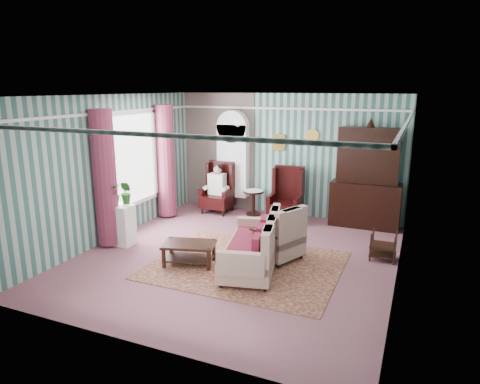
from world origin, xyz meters
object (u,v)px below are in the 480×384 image
at_px(floral_armchair, 277,234).
at_px(sofa, 251,240).
at_px(nest_table, 383,246).
at_px(coffee_table, 189,254).
at_px(wingback_left, 217,188).
at_px(round_side_table, 253,203).
at_px(seated_woman, 217,189).
at_px(plant_stand, 120,225).
at_px(dresser_hutch, 367,175).
at_px(bookcase, 233,166).
at_px(wingback_right, 285,195).

bearing_deg(floral_armchair, sofa, 177.63).
xyz_separation_m(nest_table, coffee_table, (-3.10, -1.56, -0.07)).
bearing_deg(floral_armchair, wingback_left, 69.80).
bearing_deg(round_side_table, wingback_left, -170.54).
relative_size(seated_woman, plant_stand, 1.47).
relative_size(dresser_hutch, seated_woman, 2.00).
bearing_deg(floral_armchair, nest_table, -44.25).
bearing_deg(nest_table, wingback_left, 159.15).
height_order(seated_woman, coffee_table, seated_woman).
distance_m(bookcase, wingback_left, 0.68).
distance_m(bookcase, coffee_table, 3.69).
xyz_separation_m(floral_armchair, coffee_table, (-1.33, -0.86, -0.27)).
relative_size(round_side_table, floral_armchair, 0.64).
xyz_separation_m(round_side_table, coffee_table, (0.07, -3.26, -0.10)).
relative_size(bookcase, nest_table, 4.15).
distance_m(plant_stand, floral_armchair, 3.14).
bearing_deg(plant_stand, sofa, -1.50).
xyz_separation_m(wingback_left, seated_woman, (0.00, 0.00, -0.04)).
xyz_separation_m(round_side_table, plant_stand, (-1.70, -2.90, 0.10)).
xyz_separation_m(wingback_right, seated_woman, (-1.75, 0.00, -0.04)).
bearing_deg(coffee_table, dresser_hutch, 53.17).
distance_m(nest_table, plant_stand, 5.02).
distance_m(wingback_right, sofa, 2.84).
distance_m(wingback_left, round_side_table, 0.97).
height_order(seated_woman, plant_stand, seated_woman).
xyz_separation_m(plant_stand, sofa, (2.81, -0.07, 0.11)).
xyz_separation_m(wingback_right, plant_stand, (-2.55, -2.75, -0.22)).
relative_size(nest_table, coffee_table, 0.60).
bearing_deg(sofa, floral_armchair, -39.47).
height_order(bookcase, nest_table, bookcase).
distance_m(round_side_table, coffee_table, 3.26).
xyz_separation_m(wingback_right, round_side_table, (-0.85, 0.15, -0.33)).
bearing_deg(dresser_hutch, sofa, -115.66).
distance_m(dresser_hutch, coffee_table, 4.33).
bearing_deg(nest_table, wingback_right, 146.25).
height_order(wingback_left, coffee_table, wingback_left).
bearing_deg(bookcase, round_side_table, -20.27).
relative_size(wingback_left, nest_table, 2.31).
relative_size(dresser_hutch, nest_table, 4.37).
relative_size(bookcase, floral_armchair, 2.38).
xyz_separation_m(bookcase, wingback_left, (-0.25, -0.39, -0.50)).
bearing_deg(sofa, wingback_left, 22.56).
bearing_deg(nest_table, floral_armchair, -158.42).
bearing_deg(wingback_left, wingback_right, 0.00).
bearing_deg(coffee_table, plant_stand, 168.50).
relative_size(seated_woman, round_side_table, 1.97).
relative_size(seated_woman, floral_armchair, 1.26).
distance_m(wingback_left, wingback_right, 1.75).
bearing_deg(wingback_left, floral_armchair, -44.37).
distance_m(wingback_left, floral_armchair, 3.22).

